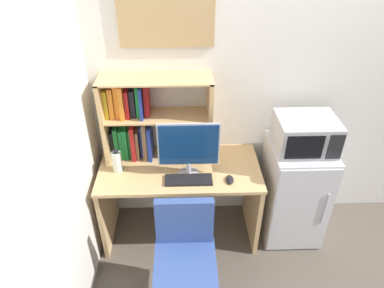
{
  "coord_description": "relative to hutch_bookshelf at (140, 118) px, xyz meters",
  "views": [
    {
      "loc": [
        -0.87,
        -2.57,
        2.51
      ],
      "look_at": [
        -0.8,
        -0.35,
        1.0
      ],
      "focal_mm": 32.85,
      "sensor_mm": 36.0,
      "label": 1
    }
  ],
  "objects": [
    {
      "name": "wall_back",
      "position": [
        1.6,
        0.14,
        0.2
      ],
      "size": [
        6.4,
        0.04,
        2.6
      ],
      "primitive_type": "cube",
      "color": "silver",
      "rests_on": "ground_plane"
    },
    {
      "name": "wall_left",
      "position": [
        -0.42,
        -1.48,
        0.2
      ],
      "size": [
        0.04,
        4.4,
        2.6
      ],
      "primitive_type": "cube",
      "color": "silver",
      "rests_on": "ground_plane"
    },
    {
      "name": "desk",
      "position": [
        0.31,
        -0.19,
        -0.58
      ],
      "size": [
        1.31,
        0.63,
        0.75
      ],
      "color": "tan",
      "rests_on": "ground_plane"
    },
    {
      "name": "hutch_bookshelf",
      "position": [
        0.0,
        0.0,
        0.0
      ],
      "size": [
        0.86,
        0.28,
        0.71
      ],
      "color": "tan",
      "rests_on": "desk"
    },
    {
      "name": "monitor",
      "position": [
        0.38,
        -0.28,
        -0.09
      ],
      "size": [
        0.47,
        0.16,
        0.47
      ],
      "color": "#B7B7BC",
      "rests_on": "desk"
    },
    {
      "name": "keyboard",
      "position": [
        0.38,
        -0.37,
        -0.35
      ],
      "size": [
        0.37,
        0.13,
        0.02
      ],
      "primitive_type": "cube",
      "color": "black",
      "rests_on": "desk"
    },
    {
      "name": "computer_mouse",
      "position": [
        0.69,
        -0.38,
        -0.34
      ],
      "size": [
        0.06,
        0.11,
        0.03
      ],
      "primitive_type": "ellipsoid",
      "color": "black",
      "rests_on": "desk"
    },
    {
      "name": "water_bottle",
      "position": [
        -0.19,
        -0.21,
        -0.27
      ],
      "size": [
        0.08,
        0.08,
        0.19
      ],
      "color": "silver",
      "rests_on": "desk"
    },
    {
      "name": "mini_fridge",
      "position": [
        1.29,
        -0.18,
        -0.65
      ],
      "size": [
        0.49,
        0.55,
        0.92
      ],
      "color": "silver",
      "rests_on": "ground_plane"
    },
    {
      "name": "microwave",
      "position": [
        1.29,
        -0.18,
        -0.06
      ],
      "size": [
        0.46,
        0.38,
        0.26
      ],
      "color": "#ADADB2",
      "rests_on": "mini_fridge"
    },
    {
      "name": "desk_chair",
      "position": [
        0.34,
        -0.88,
        -0.71
      ],
      "size": [
        0.49,
        0.49,
        0.89
      ],
      "color": "black",
      "rests_on": "ground_plane"
    },
    {
      "name": "wall_corkboard",
      "position": [
        0.23,
        0.11,
        0.76
      ],
      "size": [
        0.69,
        0.02,
        0.44
      ],
      "primitive_type": "cube",
      "color": "tan"
    }
  ]
}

